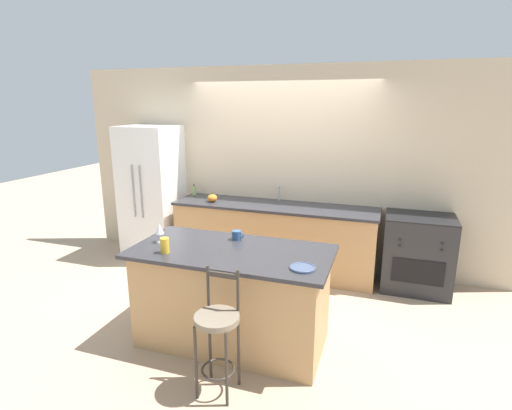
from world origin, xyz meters
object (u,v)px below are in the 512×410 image
bar_stool_near (218,330)px  pumpkin_decoration (212,198)px  wine_glass (160,229)px  oven_range (417,253)px  coffee_mug (237,235)px  tumbler_cup (165,245)px  soap_bottle (194,190)px  dinner_plate (302,268)px  refrigerator (153,193)px

bar_stool_near → pumpkin_decoration: (-1.09, 2.29, 0.44)m
wine_glass → pumpkin_decoration: bearing=97.4°
pumpkin_decoration → oven_range: bearing=2.9°
bar_stool_near → coffee_mug: 1.06m
tumbler_cup → soap_bottle: (-0.83, 2.17, -0.01)m
dinner_plate → coffee_mug: 0.90m
bar_stool_near → soap_bottle: soap_bottle is taller
coffee_mug → soap_bottle: size_ratio=0.73×
wine_glass → coffee_mug: bearing=24.5°
oven_range → soap_bottle: (-3.06, 0.16, 0.53)m
coffee_mug → pumpkin_decoration: 1.61m
bar_stool_near → wine_glass: 1.20m
oven_range → soap_bottle: bearing=177.0°
coffee_mug → oven_range: bearing=40.2°
oven_range → bar_stool_near: 2.88m
coffee_mug → pumpkin_decoration: (-0.88, 1.35, -0.00)m
bar_stool_near → refrigerator: bearing=131.1°
dinner_plate → pumpkin_decoration: pumpkin_decoration is taller
pumpkin_decoration → soap_bottle: (-0.42, 0.29, 0.02)m
bar_stool_near → dinner_plate: size_ratio=4.74×
tumbler_cup → bar_stool_near: bearing=-31.2°
pumpkin_decoration → dinner_plate: bearing=-48.2°
wine_glass → pumpkin_decoration: (-0.22, 1.65, -0.09)m
coffee_mug → wine_glass: bearing=-155.5°
soap_bottle → tumbler_cup: bearing=-69.1°
refrigerator → oven_range: bearing=0.7°
wine_glass → soap_bottle: (-0.64, 1.94, -0.07)m
refrigerator → wine_glass: (1.20, -1.74, 0.11)m
refrigerator → coffee_mug: 2.36m
soap_bottle → pumpkin_decoration: bearing=-34.7°
wine_glass → oven_range: bearing=36.4°
oven_range → coffee_mug: coffee_mug is taller
dinner_plate → soap_bottle: 2.96m
dinner_plate → wine_glass: (-1.42, 0.18, 0.12)m
bar_stool_near → wine_glass: size_ratio=5.45×
dinner_plate → soap_bottle: size_ratio=1.30×
tumbler_cup → soap_bottle: bearing=110.9°
dinner_plate → wine_glass: wine_glass is taller
oven_range → pumpkin_decoration: 2.69m
bar_stool_near → pumpkin_decoration: 2.57m
wine_glass → coffee_mug: (0.67, 0.30, -0.09)m
bar_stool_near → tumbler_cup: bearing=148.8°
refrigerator → wine_glass: size_ratio=10.35×
refrigerator → soap_bottle: (0.57, 0.20, 0.03)m
pumpkin_decoration → coffee_mug: bearing=-56.8°
tumbler_cup → oven_range: bearing=42.1°
oven_range → soap_bottle: 3.11m
tumbler_cup → pumpkin_decoration: bearing=102.2°
oven_range → dinner_plate: bearing=-117.0°
bar_stool_near → coffee_mug: coffee_mug is taller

